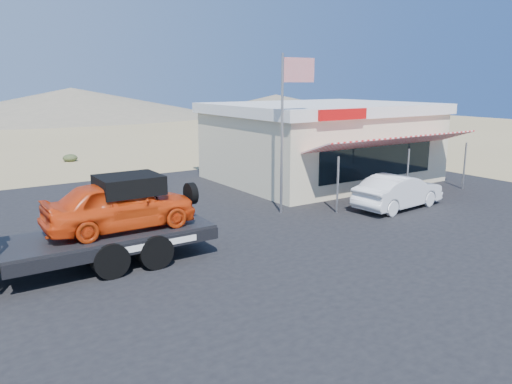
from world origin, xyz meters
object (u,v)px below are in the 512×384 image
white_sedan (398,191)px  flagpole (287,115)px  tow_truck (49,222)px  jerky_store (321,141)px

white_sedan → flagpole: flagpole is taller
flagpole → tow_truck: bearing=-168.4°
tow_truck → jerky_store: 15.90m
tow_truck → jerky_store: size_ratio=0.78×
tow_truck → white_sedan: bearing=-0.7°
tow_truck → white_sedan: 13.14m
tow_truck → jerky_store: bearing=23.4°
jerky_store → flagpole: size_ratio=1.73×
white_sedan → jerky_store: jerky_store is taller
white_sedan → jerky_store: bearing=-18.1°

